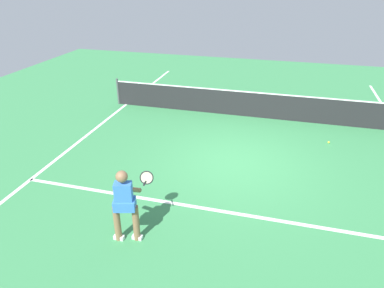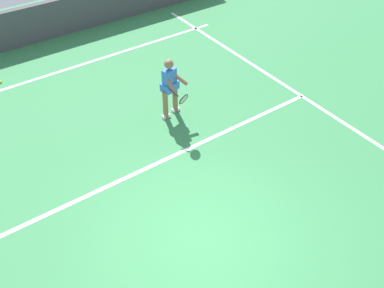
# 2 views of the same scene
# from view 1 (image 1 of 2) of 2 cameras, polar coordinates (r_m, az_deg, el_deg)

# --- Properties ---
(ground_plane) EXTENTS (25.02, 25.02, 0.00)m
(ground_plane) POSITION_cam_1_polar(r_m,az_deg,el_deg) (9.60, 7.23, -2.98)
(ground_plane) COLOR #38844C
(service_line_marking) EXTENTS (9.73, 0.10, 0.01)m
(service_line_marking) POSITION_cam_1_polar(r_m,az_deg,el_deg) (7.75, 4.67, -10.94)
(service_line_marking) COLOR white
(service_line_marking) RESTS_ON ground
(sideline_left_marking) EXTENTS (0.10, 17.24, 0.01)m
(sideline_left_marking) POSITION_cam_1_polar(r_m,az_deg,el_deg) (11.21, -18.13, 0.40)
(sideline_left_marking) COLOR white
(sideline_left_marking) RESTS_ON ground
(court_net) EXTENTS (10.41, 0.08, 1.02)m
(court_net) POSITION_cam_1_polar(r_m,az_deg,el_deg) (12.51, 9.75, 6.47)
(court_net) COLOR #4C4C51
(court_net) RESTS_ON ground
(tennis_player) EXTENTS (0.66, 1.07, 1.55)m
(tennis_player) POSITION_cam_1_polar(r_m,az_deg,el_deg) (6.65, -10.94, -9.49)
(tennis_player) COLOR #8C6647
(tennis_player) RESTS_ON ground
(tennis_ball_near) EXTENTS (0.07, 0.07, 0.07)m
(tennis_ball_near) POSITION_cam_1_polar(r_m,az_deg,el_deg) (11.33, 21.61, 0.27)
(tennis_ball_near) COLOR #D1E533
(tennis_ball_near) RESTS_ON ground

